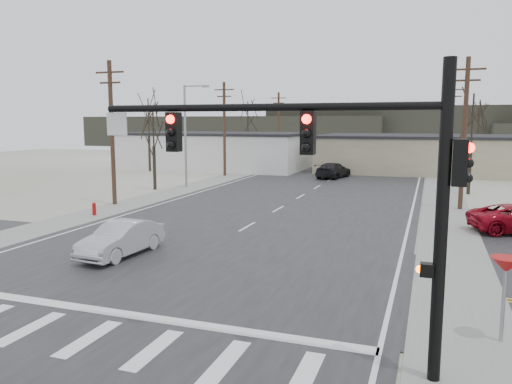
# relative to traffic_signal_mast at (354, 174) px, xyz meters

# --- Properties ---
(ground) EXTENTS (140.00, 140.00, 0.00)m
(ground) POSITION_rel_traffic_signal_mast_xyz_m (-7.89, 6.20, -4.67)
(ground) COLOR silver
(ground) RESTS_ON ground
(main_road) EXTENTS (18.00, 110.00, 0.05)m
(main_road) POSITION_rel_traffic_signal_mast_xyz_m (-7.89, 21.20, -4.65)
(main_road) COLOR black
(main_road) RESTS_ON ground
(cross_road) EXTENTS (90.00, 10.00, 0.04)m
(cross_road) POSITION_rel_traffic_signal_mast_xyz_m (-7.89, 6.20, -4.65)
(cross_road) COLOR black
(cross_road) RESTS_ON ground
(sidewalk_left) EXTENTS (3.00, 90.00, 0.06)m
(sidewalk_left) POSITION_rel_traffic_signal_mast_xyz_m (-18.49, 26.20, -4.64)
(sidewalk_left) COLOR gray
(sidewalk_left) RESTS_ON ground
(sidewalk_right) EXTENTS (3.00, 90.00, 0.06)m
(sidewalk_right) POSITION_rel_traffic_signal_mast_xyz_m (2.71, 26.20, -4.64)
(sidewalk_right) COLOR gray
(sidewalk_right) RESTS_ON ground
(traffic_signal_mast) EXTENTS (8.95, 0.43, 7.20)m
(traffic_signal_mast) POSITION_rel_traffic_signal_mast_xyz_m (0.00, 0.00, 0.00)
(traffic_signal_mast) COLOR black
(traffic_signal_mast) RESTS_ON ground
(fire_hydrant) EXTENTS (0.24, 0.24, 0.87)m
(fire_hydrant) POSITION_rel_traffic_signal_mast_xyz_m (-18.09, 14.20, -4.22)
(fire_hydrant) COLOR #A50C0C
(fire_hydrant) RESTS_ON ground
(yield_sign) EXTENTS (0.80, 0.80, 2.35)m
(yield_sign) POSITION_rel_traffic_signal_mast_xyz_m (3.61, 2.70, -2.61)
(yield_sign) COLOR gray
(yield_sign) RESTS_ON ground
(building_left_far) EXTENTS (22.30, 12.30, 4.50)m
(building_left_far) POSITION_rel_traffic_signal_mast_xyz_m (-23.89, 46.20, -2.42)
(building_left_far) COLOR silver
(building_left_far) RESTS_ON ground
(building_right_far) EXTENTS (26.30, 14.30, 4.30)m
(building_right_far) POSITION_rel_traffic_signal_mast_xyz_m (2.11, 50.20, -2.52)
(building_right_far) COLOR tan
(building_right_far) RESTS_ON ground
(upole_left_b) EXTENTS (2.20, 0.30, 10.00)m
(upole_left_b) POSITION_rel_traffic_signal_mast_xyz_m (-19.39, 18.20, 0.55)
(upole_left_b) COLOR #462C20
(upole_left_b) RESTS_ON ground
(upole_left_c) EXTENTS (2.20, 0.30, 10.00)m
(upole_left_c) POSITION_rel_traffic_signal_mast_xyz_m (-19.39, 38.20, 0.55)
(upole_left_c) COLOR #462C20
(upole_left_c) RESTS_ON ground
(upole_left_d) EXTENTS (2.20, 0.30, 10.00)m
(upole_left_d) POSITION_rel_traffic_signal_mast_xyz_m (-19.39, 58.20, 0.55)
(upole_left_d) COLOR #462C20
(upole_left_d) RESTS_ON ground
(upole_right_a) EXTENTS (2.20, 0.30, 10.00)m
(upole_right_a) POSITION_rel_traffic_signal_mast_xyz_m (3.61, 24.20, 0.55)
(upole_right_a) COLOR #462C20
(upole_right_a) RESTS_ON ground
(upole_right_b) EXTENTS (2.20, 0.30, 10.00)m
(upole_right_b) POSITION_rel_traffic_signal_mast_xyz_m (3.61, 46.20, 0.55)
(upole_right_b) COLOR #462C20
(upole_right_b) RESTS_ON ground
(streetlight_main) EXTENTS (2.40, 0.25, 9.00)m
(streetlight_main) POSITION_rel_traffic_signal_mast_xyz_m (-18.69, 28.20, 0.41)
(streetlight_main) COLOR gray
(streetlight_main) RESTS_ON ground
(tree_left_near) EXTENTS (3.30, 3.30, 7.35)m
(tree_left_near) POSITION_rel_traffic_signal_mast_xyz_m (-20.89, 26.20, 0.55)
(tree_left_near) COLOR #2D251B
(tree_left_near) RESTS_ON ground
(tree_right_mid) EXTENTS (3.74, 3.74, 8.33)m
(tree_right_mid) POSITION_rel_traffic_signal_mast_xyz_m (4.61, 32.20, 1.26)
(tree_right_mid) COLOR #2D251B
(tree_right_mid) RESTS_ON ground
(tree_left_far) EXTENTS (3.96, 3.96, 8.82)m
(tree_left_far) POSITION_rel_traffic_signal_mast_xyz_m (-21.89, 52.20, 1.61)
(tree_left_far) COLOR #2D251B
(tree_left_far) RESTS_ON ground
(tree_right_far) EXTENTS (3.52, 3.52, 7.84)m
(tree_right_far) POSITION_rel_traffic_signal_mast_xyz_m (7.11, 58.20, 0.91)
(tree_right_far) COLOR #2D251B
(tree_right_far) RESTS_ON ground
(tree_left_mid) EXTENTS (3.96, 3.96, 8.82)m
(tree_left_mid) POSITION_rel_traffic_signal_mast_xyz_m (-29.89, 40.20, 1.61)
(tree_left_mid) COLOR #2D251B
(tree_left_mid) RESTS_ON ground
(hill_left) EXTENTS (70.00, 18.00, 7.00)m
(hill_left) POSITION_rel_traffic_signal_mast_xyz_m (-42.89, 98.20, -1.17)
(hill_left) COLOR #333026
(hill_left) RESTS_ON ground
(hill_center) EXTENTS (80.00, 18.00, 9.00)m
(hill_center) POSITION_rel_traffic_signal_mast_xyz_m (7.11, 102.20, -0.17)
(hill_center) COLOR #333026
(hill_center) RESTS_ON ground
(sedan_crossing) EXTENTS (1.88, 4.59, 1.48)m
(sedan_crossing) POSITION_rel_traffic_signal_mast_xyz_m (-11.00, 6.76, -3.89)
(sedan_crossing) COLOR #AAAEB5
(sedan_crossing) RESTS_ON main_road
(car_far_a) EXTENTS (3.28, 5.78, 1.58)m
(car_far_a) POSITION_rel_traffic_signal_mast_xyz_m (-7.93, 40.05, -3.84)
(car_far_a) COLOR black
(car_far_a) RESTS_ON main_road
(car_far_b) EXTENTS (3.42, 4.75, 1.50)m
(car_far_b) POSITION_rel_traffic_signal_mast_xyz_m (-10.79, 60.86, -3.88)
(car_far_b) COLOR black
(car_far_b) RESTS_ON main_road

